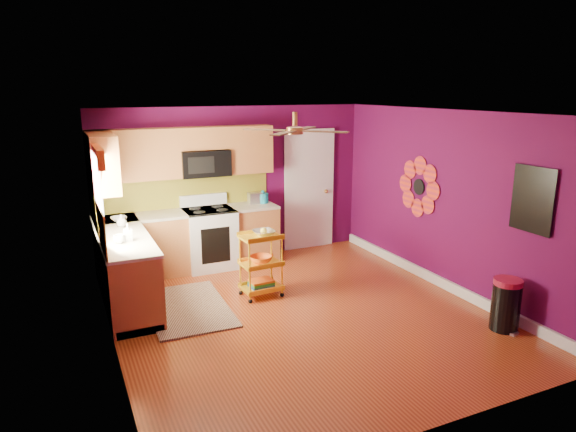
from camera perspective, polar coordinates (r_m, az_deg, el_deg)
name	(u,v)px	position (r m, az deg, el deg)	size (l,w,h in m)	color
ground	(301,313)	(6.63, 1.46, -10.74)	(5.00, 5.00, 0.00)	maroon
room_envelope	(304,187)	(6.14, 1.78, 3.29)	(4.54, 5.04, 2.52)	#52093F
lower_cabinets	(164,254)	(7.70, -13.67, -4.09)	(2.81, 2.31, 0.94)	#985529
electric_range	(210,238)	(8.19, -8.71, -2.40)	(0.76, 0.66, 1.13)	white
upper_cabinetry	(160,157)	(7.76, -14.01, 6.39)	(2.80, 2.30, 1.26)	#985529
left_window	(97,178)	(6.55, -20.51, 4.01)	(0.08, 1.35, 1.08)	white
panel_door	(309,191)	(9.00, 2.34, 2.81)	(0.95, 0.11, 2.15)	white
right_wall_art	(465,192)	(7.16, 19.04, 2.54)	(0.04, 2.74, 1.04)	black
ceiling_fan	(295,130)	(6.22, 0.77, 9.55)	(1.01, 1.01, 0.26)	#BF8C3F
shag_rug	(188,308)	(6.87, -11.04, -9.96)	(0.98, 1.60, 0.02)	black
rolling_cart	(261,261)	(6.98, -2.97, -5.06)	(0.55, 0.41, 0.96)	yellow
trash_can	(506,305)	(6.61, 23.05, -9.05)	(0.41, 0.41, 0.63)	black
teal_kettle	(263,198)	(8.43, -2.81, 2.03)	(0.18, 0.18, 0.21)	teal
toaster	(255,198)	(8.40, -3.69, 2.02)	(0.22, 0.15, 0.18)	beige
soap_bottle_a	(128,232)	(6.63, -17.37, -1.74)	(0.10, 0.10, 0.21)	#EA3F72
soap_bottle_b	(121,221)	(7.34, -18.02, -0.48)	(0.13, 0.13, 0.17)	white
counter_dish	(119,219)	(7.69, -18.30, -0.29)	(0.23, 0.23, 0.06)	white
counter_cup	(119,239)	(6.56, -18.26, -2.45)	(0.13, 0.13, 0.11)	white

